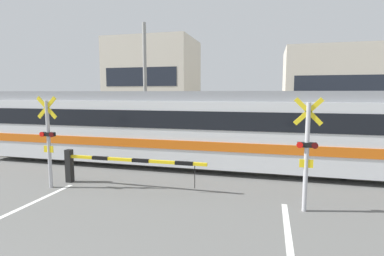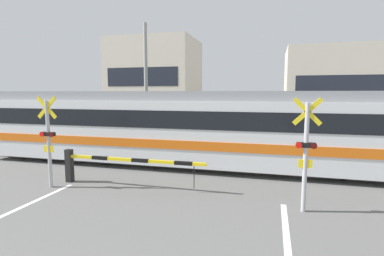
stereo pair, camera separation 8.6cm
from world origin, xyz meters
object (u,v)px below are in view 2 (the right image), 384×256
object	(u,v)px
crossing_barrier_far	(255,140)
crossing_signal_left	(48,138)
commuter_train	(193,126)
pedestrian	(242,129)
crossing_barrier_near	(106,163)
crossing_signal_right	(306,150)

from	to	relation	value
crossing_barrier_far	crossing_signal_left	size ratio (longest dim) A/B	1.67
commuter_train	pedestrian	xyz separation A→B (m)	(1.46, 5.22, -0.69)
pedestrian	crossing_barrier_near	bearing A→B (deg)	-112.05
crossing_barrier_near	crossing_barrier_far	world-z (taller)	same
commuter_train	crossing_signal_right	bearing A→B (deg)	-45.55
crossing_barrier_far	pedestrian	bearing A→B (deg)	108.49
pedestrian	crossing_barrier_far	bearing A→B (deg)	-71.51
crossing_barrier_far	crossing_signal_left	bearing A→B (deg)	-131.52
crossing_signal_left	pedestrian	world-z (taller)	crossing_signal_left
commuter_train	crossing_barrier_near	size ratio (longest dim) A/B	3.73
commuter_train	crossing_barrier_near	world-z (taller)	commuter_train
commuter_train	crossing_signal_left	world-z (taller)	commuter_train
crossing_barrier_far	pedestrian	xyz separation A→B (m)	(-0.85, 2.55, 0.18)
crossing_barrier_far	crossing_barrier_near	bearing A→B (deg)	-125.85
crossing_signal_left	pedestrian	distance (m)	10.43
crossing_barrier_near	pedestrian	distance (m)	9.17
crossing_barrier_far	crossing_signal_right	distance (m)	6.82
crossing_signal_left	crossing_barrier_far	bearing A→B (deg)	48.48
crossing_barrier_far	pedestrian	world-z (taller)	pedestrian
commuter_train	crossing_barrier_far	xyz separation A→B (m)	(2.32, 2.66, -0.88)
crossing_barrier_near	crossing_signal_right	xyz separation A→B (m)	(5.83, -0.64, 0.82)
commuter_train	pedestrian	world-z (taller)	commuter_train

